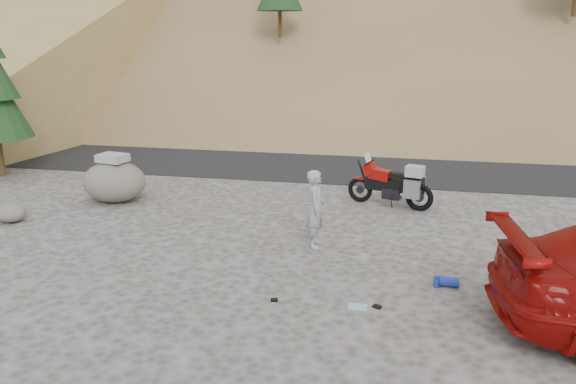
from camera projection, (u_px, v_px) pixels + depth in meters
name	position (u px, v px, depth m)	size (l,w,h in m)	color
ground	(324.00, 254.00, 11.56)	(140.00, 140.00, 0.00)	#44423F
road	(359.00, 161.00, 20.04)	(120.00, 7.00, 0.05)	black
motorcycle	(394.00, 185.00, 14.58)	(2.26, 1.04, 1.38)	black
man	(315.00, 246.00, 12.02)	(0.61, 0.40, 1.67)	#96969B
boulder	(114.00, 181.00, 15.06)	(2.12, 1.99, 1.28)	#5A554D
small_rock	(11.00, 213.00, 13.50)	(0.82, 0.76, 0.43)	#5A554D
gear_blue_mat	(446.00, 282.00, 10.08)	(0.18, 0.18, 0.44)	#1B30A3
gear_bottle	(437.00, 282.00, 10.02)	(0.08, 0.08, 0.23)	#1B30A3
gear_funnel	(529.00, 304.00, 9.23)	(0.16, 0.16, 0.21)	red
gear_glove_a	(377.00, 307.00, 9.31)	(0.13, 0.10, 0.04)	black
gear_glove_b	(274.00, 300.00, 9.54)	(0.12, 0.09, 0.04)	black
gear_blue_cloth	(357.00, 307.00, 9.33)	(0.32, 0.23, 0.01)	#80AAC6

